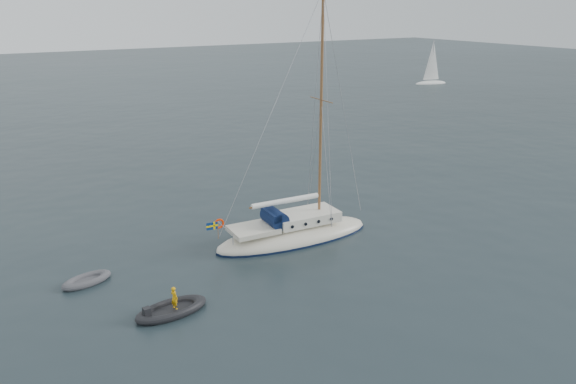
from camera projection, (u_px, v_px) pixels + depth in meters
ground at (279, 259)px, 30.32m from camera, size 300.00×300.00×0.00m
sailboat at (294, 222)px, 32.59m from camera, size 10.18×3.05×14.49m
dinghy at (87, 280)px, 27.70m from camera, size 2.54×1.15×0.36m
rib at (171, 309)px, 25.01m from camera, size 3.39×1.54×1.27m
distant_yacht_b at (432, 64)px, 94.94m from camera, size 5.98×3.19×7.92m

